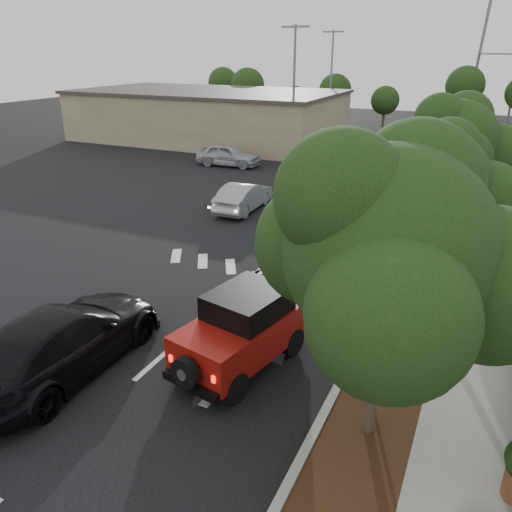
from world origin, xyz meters
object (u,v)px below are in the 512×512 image
Objects in this scene: speed_hump_sign at (377,336)px; silver_suv_ahead at (336,210)px; red_jeep at (246,328)px; black_suv_oncoming at (63,340)px.

silver_suv_ahead is at bearing 115.87° from speed_hump_sign.
silver_suv_ahead is 12.11m from speed_hump_sign.
red_jeep is 0.70× the size of black_suv_oncoming.
black_suv_oncoming is 7.56m from speed_hump_sign.
black_suv_oncoming reaches higher than silver_suv_ahead.
red_jeep is 1.61× the size of speed_hump_sign.
black_suv_oncoming is at bearing -159.55° from speed_hump_sign.
silver_suv_ahead is 1.03× the size of black_suv_oncoming.
speed_hump_sign is at bearing -165.49° from black_suv_oncoming.
speed_hump_sign reaches higher than silver_suv_ahead.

